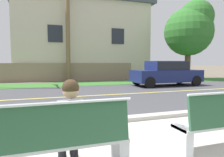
{
  "coord_description": "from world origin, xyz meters",
  "views": [
    {
      "loc": [
        -1.59,
        -2.42,
        1.47
      ],
      "look_at": [
        0.39,
        3.32,
        1.0
      ],
      "focal_mm": 33.81,
      "sensor_mm": 36.0,
      "label": 1
    }
  ],
  "objects": [
    {
      "name": "bench_left",
      "position": [
        -1.4,
        0.25,
        0.46
      ],
      "size": [
        1.89,
        0.48,
        1.01
      ],
      "color": "silver",
      "rests_on": "ground_plane"
    },
    {
      "name": "road_centre_line",
      "position": [
        0.0,
        6.5,
        0.01
      ],
      "size": [
        48.0,
        0.14,
        0.01
      ],
      "primitive_type": "cube",
      "color": "#E0CC4C",
      "rests_on": "ground_plane"
    },
    {
      "name": "seated_person_grey",
      "position": [
        -1.21,
        0.42,
        0.68
      ],
      "size": [
        0.52,
        0.68,
        1.25
      ],
      "color": "black",
      "rests_on": "ground_plane"
    },
    {
      "name": "house_across_street",
      "position": [
        2.17,
        17.61,
        3.65
      ],
      "size": [
        12.26,
        6.91,
        7.22
      ],
      "color": "beige",
      "rests_on": "ground_plane"
    },
    {
      "name": "garden_wall",
      "position": [
        -0.61,
        14.41,
        0.7
      ],
      "size": [
        13.0,
        0.36,
        1.4
      ],
      "primitive_type": "cube",
      "color": "gray",
      "rests_on": "ground_plane"
    },
    {
      "name": "sidewalk_pavement",
      "position": [
        0.0,
        0.4,
        0.01
      ],
      "size": [
        44.0,
        3.6,
        0.01
      ],
      "primitive_type": "cube",
      "color": "#B7B2A8",
      "rests_on": "ground_plane"
    },
    {
      "name": "ground_plane",
      "position": [
        0.0,
        8.0,
        0.0
      ],
      "size": [
        140.0,
        140.0,
        0.0
      ],
      "primitive_type": "plane",
      "color": "#665B4C"
    },
    {
      "name": "street_asphalt",
      "position": [
        0.0,
        6.5,
        0.0
      ],
      "size": [
        52.0,
        8.0,
        0.01
      ],
      "primitive_type": "cube",
      "color": "#424247",
      "rests_on": "ground_plane"
    },
    {
      "name": "shade_tree_left",
      "position": [
        10.49,
        12.41,
        4.3
      ],
      "size": [
        4.02,
        4.02,
        6.63
      ],
      "color": "brown",
      "rests_on": "ground_plane"
    },
    {
      "name": "car_navy_near",
      "position": [
        5.89,
        8.9,
        0.85
      ],
      "size": [
        4.3,
        1.86,
        1.54
      ],
      "color": "navy",
      "rests_on": "ground_plane"
    },
    {
      "name": "far_verge_grass",
      "position": [
        0.0,
        11.68,
        0.01
      ],
      "size": [
        48.0,
        2.8,
        0.02
      ],
      "primitive_type": "cube",
      "color": "#38702D",
      "rests_on": "ground_plane"
    },
    {
      "name": "curb_edge",
      "position": [
        0.0,
        2.35,
        0.06
      ],
      "size": [
        44.0,
        0.3,
        0.11
      ],
      "primitive_type": "cube",
      "color": "#ADA89E",
      "rests_on": "ground_plane"
    }
  ]
}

